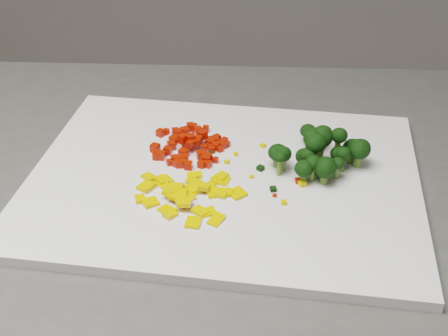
% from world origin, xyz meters
% --- Properties ---
extents(cutting_board, '(0.51, 0.41, 0.01)m').
position_xyz_m(cutting_board, '(0.31, 0.37, 0.91)').
color(cutting_board, white).
rests_on(cutting_board, counter_block).
extents(carrot_pile, '(0.11, 0.11, 0.03)m').
position_xyz_m(carrot_pile, '(0.25, 0.43, 0.93)').
color(carrot_pile, '#C01202').
rests_on(carrot_pile, cutting_board).
extents(pepper_pile, '(0.12, 0.12, 0.02)m').
position_xyz_m(pepper_pile, '(0.28, 0.32, 0.92)').
color(pepper_pile, '#EFB30C').
rests_on(pepper_pile, cutting_board).
extents(broccoli_pile, '(0.13, 0.13, 0.06)m').
position_xyz_m(broccoli_pile, '(0.42, 0.42, 0.94)').
color(broccoli_pile, black).
rests_on(broccoli_pile, cutting_board).
extents(carrot_cube_0, '(0.01, 0.01, 0.01)m').
position_xyz_m(carrot_cube_0, '(0.22, 0.43, 0.92)').
color(carrot_cube_0, '#C01202').
rests_on(carrot_cube_0, carrot_pile).
extents(carrot_cube_1, '(0.01, 0.01, 0.01)m').
position_xyz_m(carrot_cube_1, '(0.25, 0.46, 0.92)').
color(carrot_cube_1, '#C01202').
rests_on(carrot_cube_1, carrot_pile).
extents(carrot_cube_2, '(0.01, 0.01, 0.01)m').
position_xyz_m(carrot_cube_2, '(0.25, 0.39, 0.92)').
color(carrot_cube_2, '#C01202').
rests_on(carrot_cube_2, carrot_pile).
extents(carrot_cube_3, '(0.01, 0.01, 0.01)m').
position_xyz_m(carrot_cube_3, '(0.26, 0.38, 0.92)').
color(carrot_cube_3, '#C01202').
rests_on(carrot_cube_3, carrot_pile).
extents(carrot_cube_4, '(0.01, 0.01, 0.01)m').
position_xyz_m(carrot_cube_4, '(0.30, 0.44, 0.92)').
color(carrot_cube_4, '#C01202').
rests_on(carrot_cube_4, carrot_pile).
extents(carrot_cube_5, '(0.01, 0.01, 0.01)m').
position_xyz_m(carrot_cube_5, '(0.21, 0.39, 0.92)').
color(carrot_cube_5, '#C01202').
rests_on(carrot_cube_5, carrot_pile).
extents(carrot_cube_6, '(0.01, 0.01, 0.01)m').
position_xyz_m(carrot_cube_6, '(0.25, 0.40, 0.92)').
color(carrot_cube_6, '#C01202').
rests_on(carrot_cube_6, carrot_pile).
extents(carrot_cube_7, '(0.01, 0.01, 0.01)m').
position_xyz_m(carrot_cube_7, '(0.28, 0.44, 0.92)').
color(carrot_cube_7, '#C01202').
rests_on(carrot_cube_7, carrot_pile).
extents(carrot_cube_8, '(0.01, 0.01, 0.01)m').
position_xyz_m(carrot_cube_8, '(0.25, 0.43, 0.92)').
color(carrot_cube_8, '#C01202').
rests_on(carrot_cube_8, carrot_pile).
extents(carrot_cube_9, '(0.01, 0.01, 0.01)m').
position_xyz_m(carrot_cube_9, '(0.24, 0.43, 0.92)').
color(carrot_cube_9, '#C01202').
rests_on(carrot_cube_9, carrot_pile).
extents(carrot_cube_10, '(0.01, 0.01, 0.01)m').
position_xyz_m(carrot_cube_10, '(0.24, 0.43, 0.93)').
color(carrot_cube_10, '#C01202').
rests_on(carrot_cube_10, carrot_pile).
extents(carrot_cube_11, '(0.01, 0.01, 0.01)m').
position_xyz_m(carrot_cube_11, '(0.29, 0.40, 0.92)').
color(carrot_cube_11, '#C01202').
rests_on(carrot_cube_11, carrot_pile).
extents(carrot_cube_12, '(0.01, 0.01, 0.01)m').
position_xyz_m(carrot_cube_12, '(0.25, 0.39, 0.92)').
color(carrot_cube_12, '#C01202').
rests_on(carrot_cube_12, carrot_pile).
extents(carrot_cube_13, '(0.01, 0.01, 0.01)m').
position_xyz_m(carrot_cube_13, '(0.24, 0.43, 0.92)').
color(carrot_cube_13, '#C01202').
rests_on(carrot_cube_13, carrot_pile).
extents(carrot_cube_14, '(0.01, 0.01, 0.01)m').
position_xyz_m(carrot_cube_14, '(0.25, 0.38, 0.92)').
color(carrot_cube_14, '#C01202').
rests_on(carrot_cube_14, carrot_pile).
extents(carrot_cube_15, '(0.01, 0.01, 0.01)m').
position_xyz_m(carrot_cube_15, '(0.24, 0.38, 0.92)').
color(carrot_cube_15, '#C01202').
rests_on(carrot_cube_15, carrot_pile).
extents(carrot_cube_16, '(0.01, 0.01, 0.01)m').
position_xyz_m(carrot_cube_16, '(0.28, 0.40, 0.92)').
color(carrot_cube_16, '#C01202').
rests_on(carrot_cube_16, carrot_pile).
extents(carrot_cube_17, '(0.01, 0.01, 0.01)m').
position_xyz_m(carrot_cube_17, '(0.26, 0.38, 0.92)').
color(carrot_cube_17, '#C01202').
rests_on(carrot_cube_17, carrot_pile).
extents(carrot_cube_18, '(0.01, 0.01, 0.01)m').
position_xyz_m(carrot_cube_18, '(0.29, 0.44, 0.92)').
color(carrot_cube_18, '#C01202').
rests_on(carrot_cube_18, carrot_pile).
extents(carrot_cube_19, '(0.01, 0.01, 0.01)m').
position_xyz_m(carrot_cube_19, '(0.22, 0.39, 0.92)').
color(carrot_cube_19, '#C01202').
rests_on(carrot_cube_19, carrot_pile).
extents(carrot_cube_20, '(0.01, 0.01, 0.01)m').
position_xyz_m(carrot_cube_20, '(0.24, 0.39, 0.92)').
color(carrot_cube_20, '#C01202').
rests_on(carrot_cube_20, carrot_pile).
extents(carrot_cube_21, '(0.01, 0.01, 0.01)m').
position_xyz_m(carrot_cube_21, '(0.24, 0.47, 0.92)').
color(carrot_cube_21, '#C01202').
rests_on(carrot_cube_21, carrot_pile).
extents(carrot_cube_22, '(0.01, 0.01, 0.01)m').
position_xyz_m(carrot_cube_22, '(0.28, 0.38, 0.92)').
color(carrot_cube_22, '#C01202').
rests_on(carrot_cube_22, carrot_pile).
extents(carrot_cube_23, '(0.01, 0.01, 0.01)m').
position_xyz_m(carrot_cube_23, '(0.24, 0.43, 0.92)').
color(carrot_cube_23, '#C01202').
rests_on(carrot_cube_23, carrot_pile).
extents(carrot_cube_24, '(0.01, 0.01, 0.01)m').
position_xyz_m(carrot_cube_24, '(0.26, 0.42, 0.93)').
color(carrot_cube_24, '#C01202').
rests_on(carrot_cube_24, carrot_pile).
extents(carrot_cube_25, '(0.01, 0.01, 0.01)m').
position_xyz_m(carrot_cube_25, '(0.24, 0.47, 0.92)').
color(carrot_cube_25, '#C01202').
rests_on(carrot_cube_25, carrot_pile).
extents(carrot_cube_26, '(0.01, 0.01, 0.01)m').
position_xyz_m(carrot_cube_26, '(0.22, 0.45, 0.92)').
color(carrot_cube_26, '#C01202').
rests_on(carrot_cube_26, carrot_pile).
extents(carrot_cube_27, '(0.01, 0.01, 0.01)m').
position_xyz_m(carrot_cube_27, '(0.29, 0.45, 0.92)').
color(carrot_cube_27, '#C01202').
rests_on(carrot_cube_27, carrot_pile).
extents(carrot_cube_28, '(0.01, 0.01, 0.01)m').
position_xyz_m(carrot_cube_28, '(0.21, 0.40, 0.92)').
color(carrot_cube_28, '#C01202').
rests_on(carrot_cube_28, carrot_pile).
extents(carrot_cube_29, '(0.01, 0.01, 0.01)m').
position_xyz_m(carrot_cube_29, '(0.25, 0.42, 0.93)').
color(carrot_cube_29, '#C01202').
rests_on(carrot_cube_29, carrot_pile).
extents(carrot_cube_30, '(0.01, 0.01, 0.01)m').
position_xyz_m(carrot_cube_30, '(0.21, 0.45, 0.92)').
color(carrot_cube_30, '#C01202').
rests_on(carrot_cube_30, carrot_pile).
extents(carrot_cube_31, '(0.01, 0.01, 0.01)m').
position_xyz_m(carrot_cube_31, '(0.24, 0.43, 0.92)').
color(carrot_cube_31, '#C01202').
rests_on(carrot_cube_31, carrot_pile).
extents(carrot_cube_32, '(0.01, 0.01, 0.01)m').
position_xyz_m(carrot_cube_32, '(0.26, 0.47, 0.92)').
color(carrot_cube_32, '#C01202').
rests_on(carrot_cube_32, carrot_pile).
extents(carrot_cube_33, '(0.01, 0.01, 0.01)m').
position_xyz_m(carrot_cube_33, '(0.27, 0.40, 0.92)').
color(carrot_cube_33, '#C01202').
rests_on(carrot_cube_33, carrot_pile).
extents(carrot_cube_34, '(0.01, 0.01, 0.01)m').
position_xyz_m(carrot_cube_34, '(0.27, 0.45, 0.92)').
color(carrot_cube_34, '#C01202').
rests_on(carrot_cube_34, carrot_pile).
extents(carrot_cube_35, '(0.01, 0.01, 0.01)m').
position_xyz_m(carrot_cube_35, '(0.26, 0.43, 0.92)').
color(carrot_cube_35, '#C01202').
rests_on(carrot_cube_35, carrot_pile).
extents(carrot_cube_36, '(0.01, 0.01, 0.01)m').
position_xyz_m(carrot_cube_36, '(0.22, 0.40, 0.92)').
color(carrot_cube_36, '#C01202').
rests_on(carrot_cube_36, carrot_pile).
extents(carrot_cube_37, '(0.01, 0.01, 0.01)m').
position_xyz_m(carrot_cube_37, '(0.28, 0.39, 0.92)').
color(carrot_cube_37, '#C01202').
rests_on(carrot_cube_37, carrot_pile).
extents(carrot_cube_38, '(0.01, 0.01, 0.01)m').
position_xyz_m(carrot_cube_38, '(0.23, 0.45, 0.92)').
color(carrot_cube_38, '#C01202').
rests_on(carrot_cube_38, carrot_pile).
extents(carrot_cube_39, '(0.01, 0.01, 0.01)m').
position_xyz_m(carrot_cube_39, '(0.24, 0.47, 0.92)').
color(carrot_cube_39, '#C01202').
rests_on(carrot_cube_39, carrot_pile).
extents(carrot_cube_40, '(0.01, 0.01, 0.01)m').
position_xyz_m(carrot_cube_40, '(0.25, 0.38, 0.92)').
color(carrot_cube_40, '#C01202').
rests_on(carrot_cube_40, carrot_pile).
extents(carrot_cube_41, '(0.01, 0.01, 0.01)m').
position_xyz_m(carrot_cube_41, '(0.27, 0.39, 0.92)').
color(carrot_cube_41, '#C01202').
rests_on(carrot_cube_41, carrot_pile).
extents(carrot_cube_42, '(0.01, 0.01, 0.01)m').
position_xyz_m(carrot_cube_42, '(0.25, 0.42, 0.92)').
color(carrot_cube_42, '#C01202').
rests_on(carrot_cube_42, carrot_pile).
extents(carrot_cube_43, '(0.01, 0.01, 0.01)m').
position_xyz_m(carrot_cube_43, '(0.28, 0.43, 0.92)').
color(carrot_cube_43, '#C01202').
rests_on(carrot_cube_43, carrot_pile).
extents(carrot_cube_44, '(0.01, 0.01, 0.01)m').
position_xyz_m(carrot_cube_44, '(0.23, 0.40, 0.92)').
color(carrot_cube_44, '#C01202').
rests_on(carrot_cube_44, carrot_pile).
extents(carrot_cube_45, '(0.01, 0.01, 0.01)m').
position_xyz_m(carrot_cube_45, '(0.29, 0.43, 0.92)').
color(carrot_cube_45, '#C01202').
rests_on(carrot_cube_45, carrot_pile).
extents(carrot_cube_46, '(0.01, 0.01, 0.01)m').
position_xyz_m(carrot_cube_46, '(0.24, 0.39, 0.92)').
color(carrot_cube_46, '#C01202').
rests_on(carrot_cube_46, carrot_pile).
extents(carrot_cube_47, '(0.01, 0.01, 0.01)m').
position_xyz_m(carrot_cube_47, '(0.26, 0.43, 0.93)').
color(carrot_cube_47, '#C01202').
rests_on(carrot_cube_47, carrot_pile).
extents(carrot_cube_48, '(0.01, 0.01, 0.01)m').
position_xyz_m(carrot_cube_48, '(0.22, 0.39, 0.92)').
color(carrot_cube_48, '#C01202').
rests_on(carrot_cube_48, carrot_pile).
extents(carrot_cube_49, '(0.01, 0.01, 0.01)m').
position_xyz_m(carrot_cube_49, '(0.22, 0.39, 0.92)').
color(carrot_cube_49, '#C01202').
rests_on(carrot_cube_49, carrot_pile).
extents(carrot_cube_50, '(0.01, 0.01, 0.01)m').
position_xyz_m(carrot_cube_50, '(0.27, 0.43, 0.92)').
color(carrot_cube_50, '#C01202').
rests_on(carrot_cube_50, carrot_pile).
extents(carrot_cube_51, '(0.01, 0.01, 0.01)m').
position_xyz_m(carrot_cube_51, '(0.28, 0.39, 0.92)').
color(carrot_cube_51, '#C01202').
rests_on(carrot_cube_51, carrot_pile).
extents(carrot_cube_52, '(0.01, 0.01, 0.01)m').
position_xyz_m(carrot_cube_52, '(0.20, 0.44, 0.92)').
color(carrot_cube_52, '#C01202').
rests_on(carrot_cube_52, carrot_pile).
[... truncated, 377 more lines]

